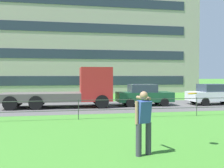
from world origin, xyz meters
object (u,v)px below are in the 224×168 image
frisbee (192,93)px  car_white_far_right (214,94)px  car_dark_green_right (144,95)px  person_thrower (143,121)px  apartment_building_background (89,24)px  flatbed_truck_left (74,90)px

frisbee → car_white_far_right: bearing=55.1°
frisbee → car_dark_green_right: bearing=80.1°
frisbee → car_dark_green_right: size_ratio=0.07×
person_thrower → car_white_far_right: 14.14m
frisbee → apartment_building_background: (-0.35, 29.85, 7.96)m
flatbed_truck_left → car_dark_green_right: bearing=0.2°
car_white_far_right → apartment_building_background: (-7.65, 19.39, 8.82)m
frisbee → apartment_building_background: 30.89m
frisbee → flatbed_truck_left: size_ratio=0.04×
car_dark_green_right → car_white_far_right: size_ratio=1.01×
car_dark_green_right → apartment_building_background: bearing=96.6°
frisbee → car_dark_green_right: 10.94m
frisbee → flatbed_truck_left: bearing=106.3°
person_thrower → frisbee: bearing=15.2°
car_dark_green_right → apartment_building_background: apartment_building_background is taller
frisbee → flatbed_truck_left: (-3.15, 10.72, -0.43)m
person_thrower → car_white_far_right: size_ratio=0.44×
person_thrower → flatbed_truck_left: bearing=97.4°
flatbed_truck_left → car_dark_green_right: flatbed_truck_left is taller
person_thrower → flatbed_truck_left: flatbed_truck_left is taller
flatbed_truck_left → apartment_building_background: (2.80, 19.12, 8.38)m
flatbed_truck_left → car_dark_green_right: size_ratio=1.81×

